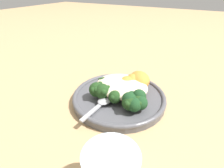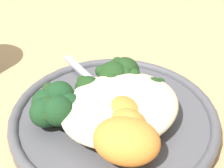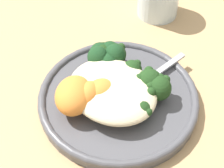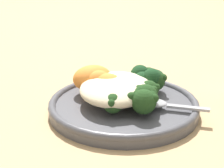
{
  "view_description": "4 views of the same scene",
  "coord_description": "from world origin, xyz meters",
  "px_view_note": "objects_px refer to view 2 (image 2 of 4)",
  "views": [
    {
      "loc": [
        0.16,
        -0.32,
        0.27
      ],
      "look_at": [
        -0.03,
        0.01,
        0.05
      ],
      "focal_mm": 28.0,
      "sensor_mm": 36.0,
      "label": 1
    },
    {
      "loc": [
        0.19,
        0.27,
        0.3
      ],
      "look_at": [
        -0.02,
        0.01,
        0.05
      ],
      "focal_mm": 60.0,
      "sensor_mm": 36.0,
      "label": 2
    },
    {
      "loc": [
        -0.25,
        0.28,
        0.45
      ],
      "look_at": [
        -0.01,
        0.03,
        0.06
      ],
      "focal_mm": 60.0,
      "sensor_mm": 36.0,
      "label": 3
    },
    {
      "loc": [
        -0.55,
        -0.06,
        0.26
      ],
      "look_at": [
        -0.02,
        0.03,
        0.05
      ],
      "focal_mm": 60.0,
      "sensor_mm": 36.0,
      "label": 4
    }
  ],
  "objects_px": {
    "broccoli_stalk_3": "(96,98)",
    "sweet_potato_chunk_2": "(126,141)",
    "broccoli_stalk_0": "(144,97)",
    "sweet_potato_chunk_3": "(123,116)",
    "broccoli_stalk_1": "(123,82)",
    "plate": "(114,120)",
    "spoon": "(95,83)",
    "sweet_potato_chunk_1": "(128,127)",
    "broccoli_stalk_4": "(68,104)",
    "quinoa_mound": "(120,107)",
    "broccoli_stalk_2": "(113,86)",
    "sweet_potato_chunk_0": "(117,121)",
    "kale_tuft": "(55,106)",
    "broccoli_stalk_5": "(62,114)"
  },
  "relations": [
    {
      "from": "broccoli_stalk_3",
      "to": "sweet_potato_chunk_2",
      "type": "bearing_deg",
      "value": 174.86
    },
    {
      "from": "broccoli_stalk_0",
      "to": "sweet_potato_chunk_3",
      "type": "bearing_deg",
      "value": -170.27
    },
    {
      "from": "broccoli_stalk_1",
      "to": "sweet_potato_chunk_2",
      "type": "height_order",
      "value": "sweet_potato_chunk_2"
    },
    {
      "from": "plate",
      "to": "spoon",
      "type": "height_order",
      "value": "spoon"
    },
    {
      "from": "sweet_potato_chunk_1",
      "to": "sweet_potato_chunk_2",
      "type": "bearing_deg",
      "value": 46.31
    },
    {
      "from": "broccoli_stalk_4",
      "to": "broccoli_stalk_3",
      "type": "bearing_deg",
      "value": -131.04
    },
    {
      "from": "broccoli_stalk_3",
      "to": "spoon",
      "type": "height_order",
      "value": "broccoli_stalk_3"
    },
    {
      "from": "broccoli_stalk_4",
      "to": "sweet_potato_chunk_2",
      "type": "xyz_separation_m",
      "value": [
        -0.01,
        0.09,
        0.01
      ]
    },
    {
      "from": "quinoa_mound",
      "to": "broccoli_stalk_2",
      "type": "height_order",
      "value": "broccoli_stalk_2"
    },
    {
      "from": "sweet_potato_chunk_0",
      "to": "broccoli_stalk_4",
      "type": "bearing_deg",
      "value": -64.41
    },
    {
      "from": "plate",
      "to": "sweet_potato_chunk_2",
      "type": "distance_m",
      "value": 0.07
    },
    {
      "from": "quinoa_mound",
      "to": "kale_tuft",
      "type": "bearing_deg",
      "value": -38.45
    },
    {
      "from": "broccoli_stalk_1",
      "to": "sweet_potato_chunk_2",
      "type": "bearing_deg",
      "value": -169.66
    },
    {
      "from": "broccoli_stalk_0",
      "to": "kale_tuft",
      "type": "distance_m",
      "value": 0.1
    },
    {
      "from": "broccoli_stalk_0",
      "to": "sweet_potato_chunk_3",
      "type": "height_order",
      "value": "sweet_potato_chunk_3"
    },
    {
      "from": "plate",
      "to": "kale_tuft",
      "type": "relative_size",
      "value": 4.11
    },
    {
      "from": "broccoli_stalk_1",
      "to": "sweet_potato_chunk_1",
      "type": "distance_m",
      "value": 0.08
    },
    {
      "from": "broccoli_stalk_4",
      "to": "sweet_potato_chunk_1",
      "type": "bearing_deg",
      "value": 171.67
    },
    {
      "from": "broccoli_stalk_0",
      "to": "sweet_potato_chunk_2",
      "type": "xyz_separation_m",
      "value": [
        0.07,
        0.05,
        0.01
      ]
    },
    {
      "from": "sweet_potato_chunk_2",
      "to": "sweet_potato_chunk_3",
      "type": "relative_size",
      "value": 1.24
    },
    {
      "from": "broccoli_stalk_5",
      "to": "kale_tuft",
      "type": "height_order",
      "value": "kale_tuft"
    },
    {
      "from": "broccoli_stalk_2",
      "to": "sweet_potato_chunk_3",
      "type": "distance_m",
      "value": 0.06
    },
    {
      "from": "sweet_potato_chunk_0",
      "to": "sweet_potato_chunk_1",
      "type": "relative_size",
      "value": 1.04
    },
    {
      "from": "broccoli_stalk_5",
      "to": "sweet_potato_chunk_2",
      "type": "bearing_deg",
      "value": 153.08
    },
    {
      "from": "sweet_potato_chunk_3",
      "to": "kale_tuft",
      "type": "relative_size",
      "value": 0.91
    },
    {
      "from": "broccoli_stalk_3",
      "to": "broccoli_stalk_4",
      "type": "relative_size",
      "value": 0.98
    },
    {
      "from": "plate",
      "to": "broccoli_stalk_2",
      "type": "xyz_separation_m",
      "value": [
        -0.02,
        -0.02,
        0.03
      ]
    },
    {
      "from": "broccoli_stalk_2",
      "to": "sweet_potato_chunk_0",
      "type": "bearing_deg",
      "value": -176.71
    },
    {
      "from": "quinoa_mound",
      "to": "broccoli_stalk_5",
      "type": "distance_m",
      "value": 0.06
    },
    {
      "from": "broccoli_stalk_3",
      "to": "spoon",
      "type": "xyz_separation_m",
      "value": [
        -0.02,
        -0.04,
        -0.01
      ]
    },
    {
      "from": "broccoli_stalk_2",
      "to": "sweet_potato_chunk_1",
      "type": "height_order",
      "value": "sweet_potato_chunk_1"
    },
    {
      "from": "quinoa_mound",
      "to": "sweet_potato_chunk_3",
      "type": "relative_size",
      "value": 2.54
    },
    {
      "from": "broccoli_stalk_3",
      "to": "spoon",
      "type": "bearing_deg",
      "value": -22.93
    },
    {
      "from": "broccoli_stalk_5",
      "to": "sweet_potato_chunk_0",
      "type": "xyz_separation_m",
      "value": [
        -0.04,
        0.04,
        -0.0
      ]
    },
    {
      "from": "plate",
      "to": "broccoli_stalk_1",
      "type": "bearing_deg",
      "value": -142.54
    },
    {
      "from": "broccoli_stalk_4",
      "to": "broccoli_stalk_2",
      "type": "bearing_deg",
      "value": -122.55
    },
    {
      "from": "broccoli_stalk_0",
      "to": "broccoli_stalk_5",
      "type": "xyz_separation_m",
      "value": [
        0.09,
        -0.03,
        0.0
      ]
    },
    {
      "from": "broccoli_stalk_4",
      "to": "sweet_potato_chunk_1",
      "type": "distance_m",
      "value": 0.08
    },
    {
      "from": "broccoli_stalk_2",
      "to": "sweet_potato_chunk_0",
      "type": "height_order",
      "value": "broccoli_stalk_2"
    },
    {
      "from": "broccoli_stalk_1",
      "to": "sweet_potato_chunk_0",
      "type": "relative_size",
      "value": 2.11
    },
    {
      "from": "plate",
      "to": "broccoli_stalk_4",
      "type": "distance_m",
      "value": 0.06
    },
    {
      "from": "broccoli_stalk_3",
      "to": "kale_tuft",
      "type": "distance_m",
      "value": 0.05
    },
    {
      "from": "sweet_potato_chunk_2",
      "to": "kale_tuft",
      "type": "bearing_deg",
      "value": -74.33
    },
    {
      "from": "spoon",
      "to": "broccoli_stalk_0",
      "type": "bearing_deg",
      "value": -158.46
    },
    {
      "from": "broccoli_stalk_1",
      "to": "broccoli_stalk_4",
      "type": "xyz_separation_m",
      "value": [
        0.07,
        -0.01,
        -0.0
      ]
    },
    {
      "from": "quinoa_mound",
      "to": "broccoli_stalk_4",
      "type": "xyz_separation_m",
      "value": [
        0.04,
        -0.04,
        -0.0
      ]
    },
    {
      "from": "sweet_potato_chunk_0",
      "to": "spoon",
      "type": "distance_m",
      "value": 0.09
    },
    {
      "from": "broccoli_stalk_0",
      "to": "spoon",
      "type": "height_order",
      "value": "broccoli_stalk_0"
    },
    {
      "from": "plate",
      "to": "broccoli_stalk_1",
      "type": "xyz_separation_m",
      "value": [
        -0.03,
        -0.02,
        0.03
      ]
    },
    {
      "from": "broccoli_stalk_2",
      "to": "spoon",
      "type": "bearing_deg",
      "value": 43.14
    }
  ]
}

